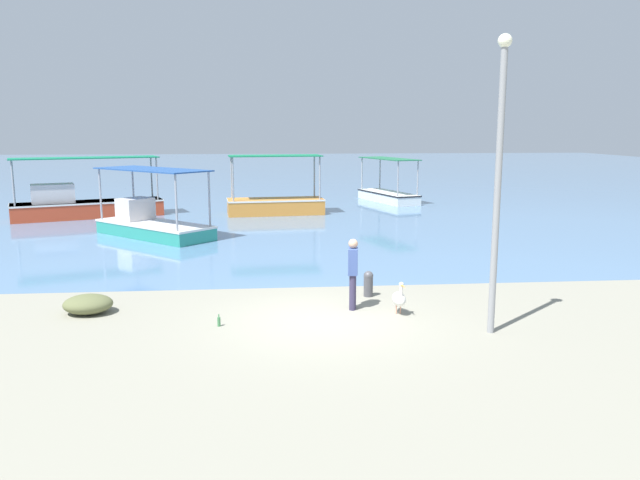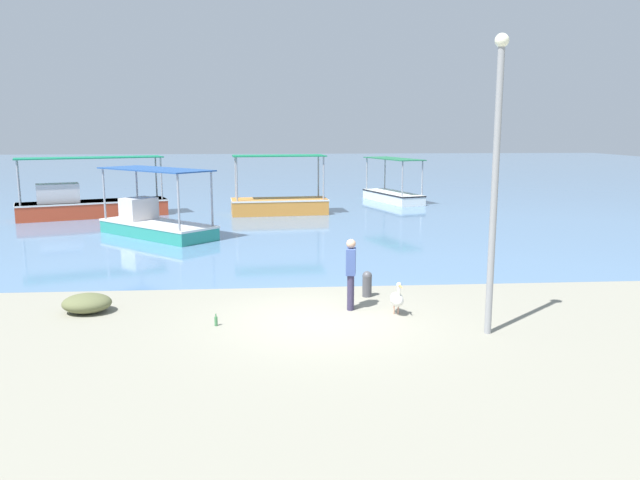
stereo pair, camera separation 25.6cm
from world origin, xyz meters
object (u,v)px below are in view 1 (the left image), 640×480
object	(u,v)px
fisherman_standing	(353,272)
fishing_boat_far_left	(388,193)
fishing_boat_near_right	(152,222)
pelican	(399,298)
mooring_bollard	(368,283)
fishing_boat_center	(83,204)
lamp_post	(498,171)
net_pile	(88,304)
glass_bottle	(219,321)
fishing_boat_far_right	(275,203)

from	to	relation	value
fisherman_standing	fishing_boat_far_left	bearing A→B (deg)	76.58
fishing_boat_near_right	fisherman_standing	bearing A→B (deg)	-58.80
pelican	mooring_bollard	distance (m)	1.66
fishing_boat_far_left	fishing_boat_center	world-z (taller)	fishing_boat_center
fishing_boat_center	pelican	size ratio (longest dim) A/B	8.74
fishing_boat_center	mooring_bollard	xyz separation A→B (m)	(11.27, -15.30, -0.32)
lamp_post	net_pile	world-z (taller)	lamp_post
fishing_boat_center	lamp_post	xyz separation A→B (m)	(13.37, -18.36, 2.71)
fishing_boat_center	fisherman_standing	world-z (taller)	fishing_boat_center
fishing_boat_center	fisherman_standing	xyz separation A→B (m)	(10.72, -16.38, 0.23)
glass_bottle	fishing_boat_far_right	bearing A→B (deg)	84.97
mooring_bollard	lamp_post	bearing A→B (deg)	-55.63
fisherman_standing	fishing_boat_far_right	bearing A→B (deg)	95.10
fishing_boat_far_left	fisherman_standing	bearing A→B (deg)	-103.42
fisherman_standing	net_pile	xyz separation A→B (m)	(-6.17, 0.19, -0.69)
fishing_boat_near_right	glass_bottle	size ratio (longest dim) A/B	19.08
fishing_boat_far_left	fisherman_standing	world-z (taller)	fishing_boat_far_left
fishing_boat_far_left	fishing_boat_near_right	size ratio (longest dim) A/B	1.01
fishing_boat_far_right	lamp_post	world-z (taller)	lamp_post
glass_bottle	fisherman_standing	bearing A→B (deg)	18.93
fishing_boat_far_right	glass_bottle	xyz separation A→B (m)	(-1.57, -17.91, -0.46)
fishing_boat_near_right	net_pile	distance (m)	10.62
fishing_boat_far_left	net_pile	world-z (taller)	fishing_boat_far_left
fishing_boat_near_right	lamp_post	xyz separation A→B (m)	(9.19, -12.78, 2.82)
pelican	lamp_post	size ratio (longest dim) A/B	0.13
fishing_boat_far_left	mooring_bollard	xyz separation A→B (m)	(-4.61, -20.57, -0.13)
lamp_post	pelican	bearing A→B (deg)	138.30
fishing_boat_far_right	pelican	xyz separation A→B (m)	(2.51, -17.37, -0.20)
fishing_boat_far_right	fishing_boat_center	size ratio (longest dim) A/B	0.70
fishing_boat_far_right	net_pile	xyz separation A→B (m)	(-4.67, -16.66, -0.35)
fishing_boat_far_left	glass_bottle	size ratio (longest dim) A/B	19.32
net_pile	glass_bottle	bearing A→B (deg)	-21.95
fishing_boat_far_right	glass_bottle	size ratio (longest dim) A/B	18.22
fishing_boat_far_right	mooring_bollard	bearing A→B (deg)	-82.55
fishing_boat_near_right	lamp_post	size ratio (longest dim) A/B	0.85
fishing_boat_center	mooring_bollard	distance (m)	19.01
lamp_post	mooring_bollard	xyz separation A→B (m)	(-2.09, 3.06, -3.03)
fishing_boat_far_left	fishing_boat_center	size ratio (longest dim) A/B	0.74
fishing_boat_far_left	fishing_boat_near_right	xyz separation A→B (m)	(-11.70, -10.85, 0.08)
fishing_boat_far_left	lamp_post	world-z (taller)	lamp_post
fishing_boat_near_right	lamp_post	world-z (taller)	lamp_post
pelican	glass_bottle	distance (m)	4.13
fishing_boat_far_left	fishing_boat_center	xyz separation A→B (m)	(-15.88, -5.27, 0.19)
fishing_boat_near_right	lamp_post	bearing A→B (deg)	-54.28
pelican	glass_bottle	size ratio (longest dim) A/B	2.98
fishing_boat_far_right	pelican	size ratio (longest dim) A/B	6.11
fishing_boat_far_right	fisherman_standing	bearing A→B (deg)	-84.90
fishing_boat_center	pelican	distance (m)	20.57
fisherman_standing	glass_bottle	distance (m)	3.35
pelican	lamp_post	xyz separation A→B (m)	(1.65, -1.47, 3.01)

